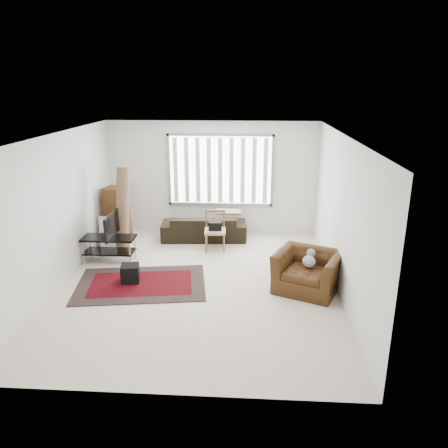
% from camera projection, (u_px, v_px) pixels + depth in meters
% --- Properties ---
extents(room, '(6.00, 6.02, 2.71)m').
position_uv_depth(room, '(202.00, 185.00, 7.97)').
color(room, beige).
rests_on(room, ground).
extents(persian_rug, '(2.52, 1.87, 0.02)m').
position_uv_depth(persian_rug, '(141.00, 284.00, 8.02)').
color(persian_rug, black).
rests_on(persian_rug, ground).
extents(tv_stand, '(1.07, 0.48, 0.53)m').
position_uv_depth(tv_stand, '(109.00, 244.00, 8.95)').
color(tv_stand, black).
rests_on(tv_stand, ground).
extents(tv, '(0.11, 0.86, 0.50)m').
position_uv_depth(tv, '(108.00, 225.00, 8.83)').
color(tv, black).
rests_on(tv, tv_stand).
extents(subwoofer, '(0.38, 0.38, 0.32)m').
position_uv_depth(subwoofer, '(130.00, 273.00, 8.05)').
color(subwoofer, black).
rests_on(subwoofer, persian_rug).
extents(moving_boxes, '(0.60, 0.57, 1.27)m').
position_uv_depth(moving_boxes, '(117.00, 216.00, 10.07)').
color(moving_boxes, brown).
rests_on(moving_boxes, ground).
extents(white_flatpack, '(0.59, 0.33, 0.71)m').
position_uv_depth(white_flatpack, '(112.00, 232.00, 9.77)').
color(white_flatpack, silver).
rests_on(white_flatpack, ground).
extents(rolled_rug, '(0.36, 0.64, 1.84)m').
position_uv_depth(rolled_rug, '(123.00, 210.00, 9.40)').
color(rolled_rug, brown).
rests_on(rolled_rug, ground).
extents(sofa, '(2.03, 0.99, 0.76)m').
position_uv_depth(sofa, '(204.00, 223.00, 10.25)').
color(sofa, black).
rests_on(sofa, ground).
extents(side_chair, '(0.49, 0.49, 0.86)m').
position_uv_depth(side_chair, '(215.00, 229.00, 9.58)').
color(side_chair, '#978263').
rests_on(side_chair, ground).
extents(armchair, '(1.39, 1.31, 0.81)m').
position_uv_depth(armchair, '(308.00, 269.00, 7.69)').
color(armchair, '#3E220C').
rests_on(armchair, ground).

